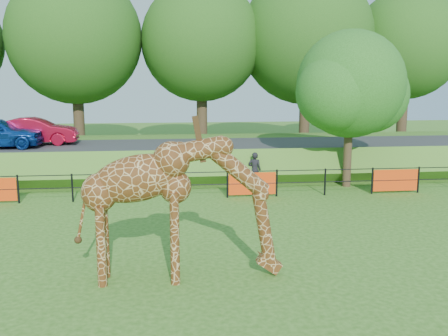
# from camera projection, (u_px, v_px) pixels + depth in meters

# --- Properties ---
(ground) EXTENTS (90.00, 90.00, 0.00)m
(ground) POSITION_uv_depth(u_px,v_px,m) (185.00, 277.00, 11.83)
(ground) COLOR #316218
(ground) RESTS_ON ground
(giraffe) EXTENTS (4.77, 0.96, 3.39)m
(giraffe) POSITION_uv_depth(u_px,v_px,m) (181.00, 209.00, 11.47)
(giraffe) COLOR #592E12
(giraffe) RESTS_ON ground
(perimeter_fence) EXTENTS (28.07, 0.10, 1.10)m
(perimeter_fence) POSITION_uv_depth(u_px,v_px,m) (177.00, 185.00, 19.57)
(perimeter_fence) COLOR black
(perimeter_fence) RESTS_ON ground
(embankment) EXTENTS (40.00, 9.00, 1.30)m
(embankment) POSITION_uv_depth(u_px,v_px,m) (174.00, 155.00, 26.89)
(embankment) COLOR #316218
(embankment) RESTS_ON ground
(road) EXTENTS (40.00, 5.00, 0.12)m
(road) POSITION_uv_depth(u_px,v_px,m) (174.00, 146.00, 25.30)
(road) COLOR #2C2D2F
(road) RESTS_ON embankment
(car_red) EXTENTS (4.18, 1.59, 1.36)m
(car_red) POSITION_uv_depth(u_px,v_px,m) (35.00, 131.00, 25.07)
(car_red) COLOR maroon
(car_red) RESTS_ON road
(visitor) EXTENTS (0.64, 0.51, 1.54)m
(visitor) POSITION_uv_depth(u_px,v_px,m) (255.00, 170.00, 21.76)
(visitor) COLOR black
(visitor) RESTS_ON ground
(tree_east) EXTENTS (5.40, 4.71, 6.76)m
(tree_east) POSITION_uv_depth(u_px,v_px,m) (352.00, 88.00, 21.38)
(tree_east) COLOR #382719
(tree_east) RESTS_ON ground
(bg_tree_line) EXTENTS (37.30, 8.80, 11.82)m
(bg_tree_line) POSITION_uv_depth(u_px,v_px,m) (200.00, 40.00, 32.34)
(bg_tree_line) COLOR #382719
(bg_tree_line) RESTS_ON ground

